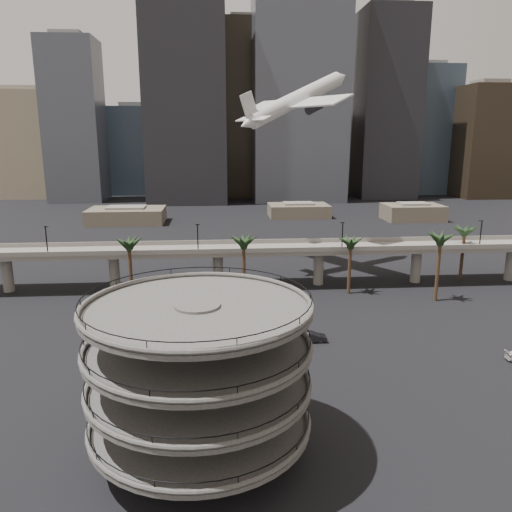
{
  "coord_description": "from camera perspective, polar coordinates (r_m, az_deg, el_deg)",
  "views": [
    {
      "loc": [
        -10.95,
        -49.29,
        31.8
      ],
      "look_at": [
        -4.88,
        28.0,
        13.17
      ],
      "focal_mm": 35.0,
      "sensor_mm": 36.0,
      "label": 1
    }
  ],
  "objects": [
    {
      "name": "palm_trees",
      "position": [
        101.17,
        8.48,
        1.67
      ],
      "size": [
        76.4,
        18.4,
        14.0
      ],
      "color": "#4D3621",
      "rests_on": "ground"
    },
    {
      "name": "low_buildings",
      "position": [
        194.58,
        0.83,
        4.96
      ],
      "size": [
        135.0,
        27.5,
        6.8
      ],
      "color": "#635A49",
      "rests_on": "ground"
    },
    {
      "name": "airborne_jet",
      "position": [
        119.25,
        4.65,
        17.34
      ],
      "size": [
        29.54,
        28.29,
        15.75
      ],
      "rotation": [
        0.0,
        -0.38,
        0.58
      ],
      "color": "silver",
      "rests_on": "ground"
    },
    {
      "name": "car_a",
      "position": [
        76.86,
        4.63,
        -10.35
      ],
      "size": [
        4.6,
        2.15,
        1.52
      ],
      "primitive_type": "imported",
      "rotation": [
        0.0,
        0.0,
        1.65
      ],
      "color": "#9D2616",
      "rests_on": "ground"
    },
    {
      "name": "skyline",
      "position": [
        267.94,
        1.15,
        16.2
      ],
      "size": [
        269.0,
        86.0,
        121.4
      ],
      "color": "gray",
      "rests_on": "ground"
    },
    {
      "name": "parking_ramp",
      "position": [
        50.38,
        -6.52,
        -12.43
      ],
      "size": [
        22.2,
        22.2,
        17.35
      ],
      "color": "#474442",
      "rests_on": "ground"
    },
    {
      "name": "overpass",
      "position": [
        107.68,
        1.47,
        0.38
      ],
      "size": [
        130.0,
        9.3,
        14.7
      ],
      "color": "gray",
      "rests_on": "ground"
    },
    {
      "name": "ground",
      "position": [
        59.67,
        7.18,
        -18.81
      ],
      "size": [
        700.0,
        700.0,
        0.0
      ],
      "primitive_type": "plane",
      "color": "black",
      "rests_on": "ground"
    },
    {
      "name": "car_b",
      "position": [
        80.56,
        6.28,
        -9.18
      ],
      "size": [
        5.1,
        1.8,
        1.68
      ],
      "primitive_type": "imported",
      "rotation": [
        0.0,
        0.0,
        1.57
      ],
      "color": "black",
      "rests_on": "ground"
    }
  ]
}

